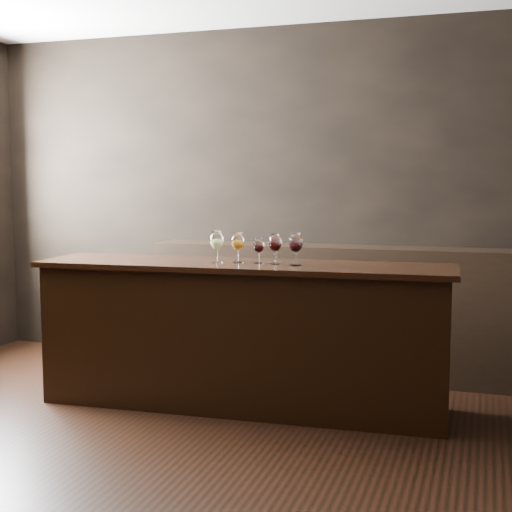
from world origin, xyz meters
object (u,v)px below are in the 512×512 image
(glass_red_a, at_px, (259,246))
(bar_counter, at_px, (243,338))
(glass_red_c, at_px, (296,244))
(glass_amber, at_px, (238,242))
(glass_white, at_px, (217,241))
(back_bar_shelf, at_px, (328,310))
(glass_red_b, at_px, (275,243))

(glass_red_a, bearing_deg, bar_counter, -163.00)
(bar_counter, bearing_deg, glass_red_c, -6.46)
(bar_counter, relative_size, glass_red_c, 12.79)
(glass_amber, relative_size, glass_red_c, 0.96)
(glass_amber, xyz_separation_m, glass_red_c, (0.42, -0.04, 0.01))
(glass_white, bearing_deg, back_bar_shelf, 62.41)
(glass_red_a, xyz_separation_m, glass_red_c, (0.27, -0.06, 0.03))
(glass_red_a, relative_size, glass_red_c, 0.80)
(glass_white, bearing_deg, bar_counter, 8.73)
(bar_counter, height_order, glass_white, glass_white)
(glass_red_c, bearing_deg, glass_red_a, 168.46)
(back_bar_shelf, xyz_separation_m, glass_amber, (-0.41, -0.99, 0.61))
(glass_red_b, xyz_separation_m, glass_red_c, (0.15, -0.04, 0.01))
(glass_white, bearing_deg, glass_amber, 20.06)
(glass_white, bearing_deg, glass_red_c, 0.35)
(back_bar_shelf, distance_m, glass_white, 1.33)
(glass_red_a, bearing_deg, back_bar_shelf, 74.93)
(glass_amber, distance_m, glass_red_b, 0.27)
(bar_counter, relative_size, glass_amber, 13.31)
(glass_amber, height_order, glass_red_b, glass_amber)
(back_bar_shelf, bearing_deg, glass_white, -117.59)
(back_bar_shelf, distance_m, glass_red_a, 1.18)
(back_bar_shelf, bearing_deg, glass_red_c, -89.65)
(bar_counter, xyz_separation_m, back_bar_shelf, (0.37, 1.01, 0.04))
(glass_red_b, relative_size, glass_red_c, 0.95)
(bar_counter, relative_size, glass_white, 12.60)
(glass_red_a, height_order, glass_red_c, glass_red_c)
(bar_counter, xyz_separation_m, glass_red_b, (0.22, 0.01, 0.65))
(bar_counter, height_order, back_bar_shelf, back_bar_shelf)
(back_bar_shelf, distance_m, glass_red_b, 1.18)
(glass_amber, height_order, glass_red_a, glass_amber)
(glass_red_b, height_order, glass_red_c, glass_red_c)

